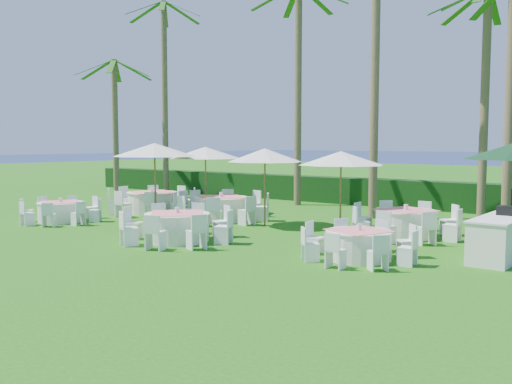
# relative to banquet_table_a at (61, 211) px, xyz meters

# --- Properties ---
(ground) EXTENTS (120.00, 120.00, 0.00)m
(ground) POSITION_rel_banquet_table_a_xyz_m (5.32, -0.33, -0.38)
(ground) COLOR #166311
(ground) RESTS_ON ground
(hedge) EXTENTS (34.00, 1.00, 1.20)m
(hedge) POSITION_rel_banquet_table_a_xyz_m (5.32, 11.67, 0.22)
(hedge) COLOR black
(hedge) RESTS_ON ground
(banquet_table_a) EXTENTS (2.85, 2.85, 0.87)m
(banquet_table_a) POSITION_rel_banquet_table_a_xyz_m (0.00, 0.00, 0.00)
(banquet_table_a) COLOR white
(banquet_table_a) RESTS_ON ground
(banquet_table_b) EXTENTS (3.20, 3.20, 0.99)m
(banquet_table_b) POSITION_rel_banquet_table_a_xyz_m (6.20, -0.37, 0.05)
(banquet_table_b) COLOR white
(banquet_table_b) RESTS_ON ground
(banquet_table_c) EXTENTS (2.83, 2.83, 0.87)m
(banquet_table_c) POSITION_rel_banquet_table_a_xyz_m (11.55, 0.46, -0.00)
(banquet_table_c) COLOR white
(banquet_table_c) RESTS_ON ground
(banquet_table_d) EXTENTS (3.46, 3.46, 1.04)m
(banquet_table_d) POSITION_rel_banquet_table_a_xyz_m (0.80, 3.64, 0.08)
(banquet_table_d) COLOR white
(banquet_table_d) RESTS_ON ground
(banquet_table_e) EXTENTS (3.46, 3.46, 1.04)m
(banquet_table_e) POSITION_rel_banquet_table_a_xyz_m (4.36, 3.73, 0.08)
(banquet_table_e) COLOR white
(banquet_table_e) RESTS_ON ground
(banquet_table_f) EXTENTS (3.24, 3.24, 0.98)m
(banquet_table_f) POSITION_rel_banquet_table_a_xyz_m (11.14, 4.33, 0.05)
(banquet_table_f) COLOR white
(banquet_table_f) RESTS_ON ground
(umbrella_a) EXTENTS (3.02, 3.02, 2.81)m
(umbrella_a) POSITION_rel_banquet_table_a_xyz_m (2.21, 2.51, 2.19)
(umbrella_a) COLOR brown
(umbrella_a) RESTS_ON ground
(umbrella_b) EXTENTS (2.54, 2.54, 2.64)m
(umbrella_b) POSITION_rel_banquet_table_a_xyz_m (6.42, 3.60, 2.03)
(umbrella_b) COLOR brown
(umbrella_b) RESTS_ON ground
(umbrella_c) EXTENTS (2.81, 2.81, 2.66)m
(umbrella_c) POSITION_rel_banquet_table_a_xyz_m (2.54, 4.91, 2.05)
(umbrella_c) COLOR brown
(umbrella_c) RESTS_ON ground
(umbrella_d) EXTENTS (2.77, 2.77, 2.56)m
(umbrella_d) POSITION_rel_banquet_table_a_xyz_m (9.02, 4.15, 1.96)
(umbrella_d) COLOR brown
(umbrella_d) RESTS_ON ground
(buffet_table) EXTENTS (0.99, 4.50, 1.60)m
(buffet_table) POSITION_rel_banquet_table_a_xyz_m (14.30, 3.47, 0.18)
(buffet_table) COLOR white
(buffet_table) RESTS_ON ground
(palm_a) EXTENTS (4.35, 4.28, 10.49)m
(palm_a) POSITION_rel_banquet_table_a_xyz_m (-5.28, 10.30, 5.34)
(palm_a) COLOR brown
(palm_a) RESTS_ON ground
(palm_b) EXTENTS (4.25, 4.37, 9.79)m
(palm_b) POSITION_rel_banquet_table_a_xyz_m (3.76, 9.77, 4.98)
(palm_b) COLOR brown
(palm_b) RESTS_ON ground
(palm_c) EXTENTS (4.40, 4.01, 11.30)m
(palm_c) POSITION_rel_banquet_table_a_xyz_m (8.46, 7.69, 5.76)
(palm_c) COLOR brown
(palm_c) RESTS_ON ground
(palm_d) EXTENTS (4.10, 4.40, 8.55)m
(palm_d) POSITION_rel_banquet_table_a_xyz_m (11.64, 10.45, 4.35)
(palm_d) COLOR brown
(palm_d) RESTS_ON ground
(palm_e) EXTENTS (4.22, 4.38, 8.15)m
(palm_e) POSITION_rel_banquet_table_a_xyz_m (13.17, 7.75, 4.14)
(palm_e) COLOR brown
(palm_e) RESTS_ON ground
(palm_f) EXTENTS (4.34, 4.30, 7.33)m
(palm_f) POSITION_rel_banquet_table_a_xyz_m (-7.26, 8.46, 3.72)
(palm_f) COLOR brown
(palm_f) RESTS_ON ground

